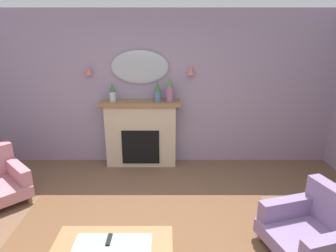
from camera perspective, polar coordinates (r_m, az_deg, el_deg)
The scene contains 11 objects.
wall_back at distance 5.26m, azimuth -2.97°, elevation 6.98°, with size 7.28×0.10×2.64m, color #9E8CA8.
fireplace at distance 5.26m, azimuth -5.31°, elevation -1.55°, with size 1.36×0.36×1.16m.
mantel_vase_left at distance 5.09m, azimuth -10.66°, elevation 6.30°, with size 0.10×0.10×0.32m.
mantel_vase_centre at distance 5.01m, azimuth -2.15°, elevation 6.33°, with size 0.13×0.13×0.34m.
mantel_vase_right at distance 5.01m, azimuth 0.15°, elevation 6.68°, with size 0.13×0.13×0.41m.
wall_mirror at distance 5.14m, azimuth -5.55°, elevation 11.05°, with size 0.96×0.06×0.56m, color #B2BCC6.
wall_sconce_left at distance 5.24m, azimuth -15.02°, elevation 10.12°, with size 0.14×0.14×0.14m, color #D17066.
wall_sconce_right at distance 5.09m, azimuth 4.16°, elevation 10.45°, with size 0.14×0.14×0.14m, color #D17066.
coffee_table at distance 3.02m, azimuth -10.63°, elevation -22.38°, with size 1.10×0.60×0.45m.
tv_remote at distance 3.05m, azimuth -11.25°, elevation -20.40°, with size 0.04×0.16×0.02m, color black.
armchair_beside_couch at distance 3.72m, azimuth 26.07°, elevation -16.97°, with size 1.01×1.00×0.71m.
Camera 1 is at (0.25, -2.45, 2.33)m, focal length 32.18 mm.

